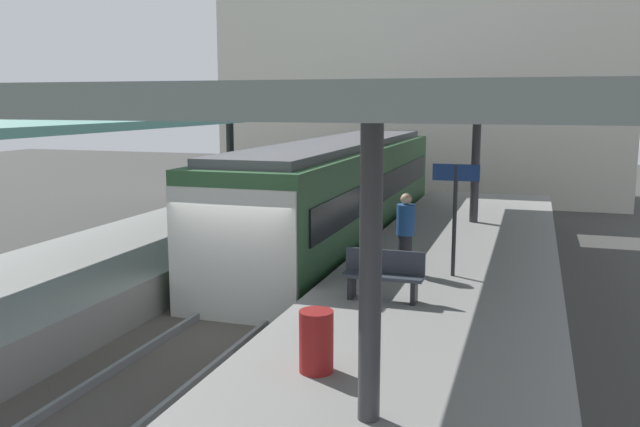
{
  "coord_description": "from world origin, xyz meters",
  "views": [
    {
      "loc": [
        5.37,
        -11.5,
        4.4
      ],
      "look_at": [
        0.26,
        4.35,
        1.6
      ],
      "focal_mm": 37.42,
      "sensor_mm": 36.0,
      "label": 1
    }
  ],
  "objects": [
    {
      "name": "track_ballast",
      "position": [
        0.0,
        0.0,
        0.1
      ],
      "size": [
        3.2,
        28.0,
        0.2
      ],
      "primitive_type": "cube",
      "color": "#4C4742",
      "rests_on": "ground_plane"
    },
    {
      "name": "litter_bin",
      "position": [
        2.86,
        -3.85,
        1.4
      ],
      "size": [
        0.44,
        0.44,
        0.8
      ],
      "primitive_type": "cylinder",
      "color": "maroon",
      "rests_on": "platform_right"
    },
    {
      "name": "canopy_left",
      "position": [
        -3.8,
        1.4,
        3.92
      ],
      "size": [
        4.18,
        21.0,
        3.03
      ],
      "color": "#333335",
      "rests_on": "platform_left"
    },
    {
      "name": "platform_right",
      "position": [
        3.8,
        0.0,
        0.5
      ],
      "size": [
        4.4,
        28.0,
        1.0
      ],
      "primitive_type": "cube",
      "color": "gray",
      "rests_on": "ground_plane"
    },
    {
      "name": "platform_left",
      "position": [
        -3.8,
        0.0,
        0.5
      ],
      "size": [
        4.4,
        28.0,
        1.0
      ],
      "primitive_type": "cube",
      "color": "gray",
      "rests_on": "ground_plane"
    },
    {
      "name": "rail_near_side",
      "position": [
        -0.72,
        0.0,
        0.27
      ],
      "size": [
        0.08,
        28.0,
        0.14
      ],
      "primitive_type": "cube",
      "color": "slate",
      "rests_on": "track_ballast"
    },
    {
      "name": "station_building_backdrop",
      "position": [
        0.22,
        20.0,
        5.5
      ],
      "size": [
        18.0,
        6.0,
        11.0
      ],
      "primitive_type": "cube",
      "color": "beige",
      "rests_on": "ground_plane"
    },
    {
      "name": "passenger_near_bench",
      "position": [
        3.0,
        1.4,
        1.83
      ],
      "size": [
        0.36,
        0.36,
        1.61
      ],
      "color": "#232328",
      "rests_on": "platform_right"
    },
    {
      "name": "rail_far_side",
      "position": [
        0.72,
        0.0,
        0.27
      ],
      "size": [
        0.08,
        28.0,
        0.14
      ],
      "primitive_type": "cube",
      "color": "slate",
      "rests_on": "track_ballast"
    },
    {
      "name": "platform_sign",
      "position": [
        3.95,
        1.47,
        2.62
      ],
      "size": [
        0.9,
        0.08,
        2.21
      ],
      "color": "#262628",
      "rests_on": "platform_right"
    },
    {
      "name": "commuter_train",
      "position": [
        0.0,
        7.0,
        1.73
      ],
      "size": [
        2.78,
        14.73,
        3.1
      ],
      "color": "#2D5633",
      "rests_on": "track_ballast"
    },
    {
      "name": "canopy_right",
      "position": [
        3.8,
        1.4,
        4.36
      ],
      "size": [
        4.18,
        21.0,
        3.48
      ],
      "color": "#333335",
      "rests_on": "platform_right"
    },
    {
      "name": "ground_plane",
      "position": [
        0.0,
        0.0,
        0.0
      ],
      "size": [
        80.0,
        80.0,
        0.0
      ],
      "primitive_type": "plane",
      "color": "#383835"
    },
    {
      "name": "platform_bench",
      "position": [
        2.99,
        -0.51,
        1.46
      ],
      "size": [
        1.4,
        0.41,
        0.86
      ],
      "color": "black",
      "rests_on": "platform_right"
    }
  ]
}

